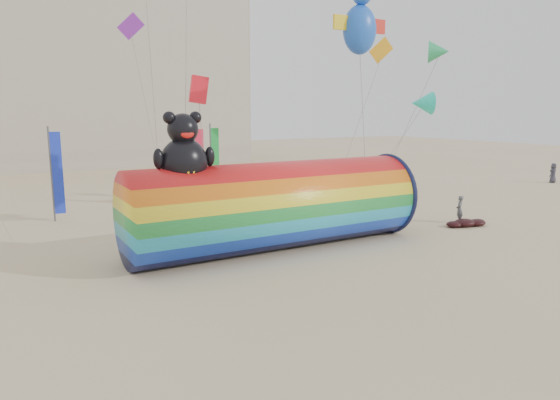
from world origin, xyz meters
TOP-DOWN VIEW (x-y plane):
  - ground at (0.00, 0.00)m, footprint 160.00×160.00m
  - windsock_assembly at (1.06, 2.79)m, footprint 13.16×4.01m
  - kite_handler at (12.14, 2.14)m, footprint 0.65×0.61m
  - fabric_bundle at (11.91, 1.44)m, footprint 2.62×1.35m
  - festival_banners at (-0.48, 14.25)m, footprint 10.60×1.65m

SIDE VIEW (x-z plane):
  - ground at x=0.00m, z-range 0.00..0.00m
  - fabric_bundle at x=11.91m, z-range -0.03..0.37m
  - kite_handler at x=12.14m, z-range 0.00..1.49m
  - windsock_assembly at x=1.06m, z-range -1.02..5.05m
  - festival_banners at x=-0.48m, z-range 0.04..5.24m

